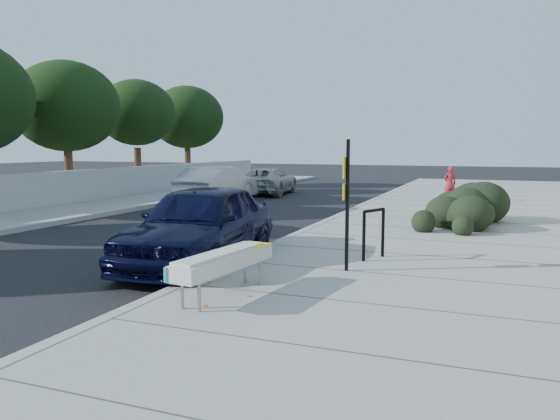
# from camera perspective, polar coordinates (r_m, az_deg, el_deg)

# --- Properties ---
(ground) EXTENTS (120.00, 120.00, 0.00)m
(ground) POSITION_cam_1_polar(r_m,az_deg,el_deg) (11.34, -4.80, -6.07)
(ground) COLOR black
(ground) RESTS_ON ground
(sidewalk_near) EXTENTS (11.20, 50.00, 0.15)m
(sidewalk_near) POSITION_cam_1_polar(r_m,az_deg,el_deg) (15.12, 23.83, -3.10)
(sidewalk_near) COLOR gray
(sidewalk_near) RESTS_ON ground
(sidewalk_far) EXTENTS (3.00, 50.00, 0.15)m
(sidewalk_far) POSITION_cam_1_polar(r_m,az_deg,el_deg) (20.88, -22.39, -0.45)
(sidewalk_far) COLOR gray
(sidewalk_far) RESTS_ON ground
(curb_near) EXTENTS (0.22, 50.00, 0.17)m
(curb_near) POSITION_cam_1_polar(r_m,az_deg,el_deg) (15.88, 3.21, -2.04)
(curb_near) COLOR #9E9E99
(curb_near) RESTS_ON ground
(curb_far) EXTENTS (0.22, 50.00, 0.17)m
(curb_far) POSITION_cam_1_polar(r_m,az_deg,el_deg) (19.87, -19.26, -0.63)
(curb_far) COLOR #9E9E99
(curb_far) RESTS_ON ground
(far_wall) EXTENTS (0.30, 40.00, 1.50)m
(far_wall) POSITION_cam_1_polar(r_m,az_deg,el_deg) (22.02, -25.66, 1.51)
(far_wall) COLOR #9E9E99
(far_wall) RESTS_ON ground
(tree_far_d) EXTENTS (4.60, 4.60, 6.16)m
(tree_far_d) POSITION_cam_1_polar(r_m,az_deg,el_deg) (25.76, -21.45, 10.04)
(tree_far_d) COLOR #332114
(tree_far_d) RESTS_ON ground
(tree_far_e) EXTENTS (4.00, 4.00, 5.90)m
(tree_far_e) POSITION_cam_1_polar(r_m,az_deg,el_deg) (29.62, -14.78, 9.78)
(tree_far_e) COLOR #332114
(tree_far_e) RESTS_ON ground
(tree_far_f) EXTENTS (4.40, 4.40, 6.07)m
(tree_far_f) POSITION_cam_1_polar(r_m,az_deg,el_deg) (33.79, -9.70, 9.52)
(tree_far_f) COLOR #332114
(tree_far_f) RESTS_ON ground
(bench) EXTENTS (0.74, 2.31, 0.69)m
(bench) POSITION_cam_1_polar(r_m,az_deg,el_deg) (8.65, -5.87, -5.42)
(bench) COLOR gray
(bench) RESTS_ON sidewalk_near
(bike_rack) EXTENTS (0.34, 0.67, 1.06)m
(bike_rack) POSITION_cam_1_polar(r_m,az_deg,el_deg) (11.54, 9.76, -1.95)
(bike_rack) COLOR black
(bike_rack) RESTS_ON sidewalk_near
(sign_post) EXTENTS (0.09, 0.29, 2.48)m
(sign_post) POSITION_cam_1_polar(r_m,az_deg,el_deg) (10.27, 6.98, 1.40)
(sign_post) COLOR black
(sign_post) RESTS_ON sidewalk_near
(hedge) EXTENTS (1.99, 3.84, 1.42)m
(hedge) POSITION_cam_1_polar(r_m,az_deg,el_deg) (17.01, 18.31, 0.85)
(hedge) COLOR black
(hedge) RESTS_ON sidewalk_near
(sedan_navy) EXTENTS (2.55, 5.24, 1.72)m
(sedan_navy) POSITION_cam_1_polar(r_m,az_deg,el_deg) (11.57, -8.34, -1.52)
(sedan_navy) COLOR black
(sedan_navy) RESTS_ON ground
(wagon_silver) EXTENTS (1.74, 4.91, 1.62)m
(wagon_silver) POSITION_cam_1_polar(r_m,az_deg,el_deg) (24.09, -6.51, 2.67)
(wagon_silver) COLOR #B8B9BE
(wagon_silver) RESTS_ON ground
(suv_silver) EXTENTS (2.92, 5.20, 1.37)m
(suv_silver) POSITION_cam_1_polar(r_m,az_deg,el_deg) (28.22, -1.31, 3.06)
(suv_silver) COLOR #9DA1A3
(suv_silver) RESTS_ON ground
(pedestrian) EXTENTS (0.65, 0.55, 1.50)m
(pedestrian) POSITION_cam_1_polar(r_m,az_deg,el_deg) (24.08, 17.32, 2.62)
(pedestrian) COLOR maroon
(pedestrian) RESTS_ON sidewalk_near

